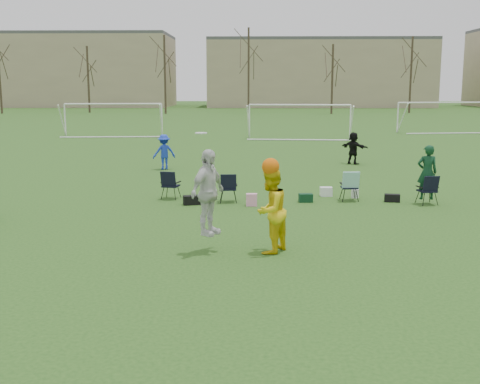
{
  "coord_description": "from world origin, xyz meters",
  "views": [
    {
      "loc": [
        0.63,
        -11.82,
        3.87
      ],
      "look_at": [
        0.32,
        2.75,
        1.25
      ],
      "focal_mm": 45.0,
      "sensor_mm": 36.0,
      "label": 1
    }
  ],
  "objects_px": {
    "center_contest": "(243,202)",
    "goal_mid": "(300,112)",
    "goal_right": "(441,108)",
    "fielder_black": "(353,148)",
    "goal_left": "(113,110)",
    "fielder_blue": "(164,152)"
  },
  "relations": [
    {
      "from": "center_contest",
      "to": "goal_left",
      "type": "xyz_separation_m",
      "value": [
        -10.42,
        32.25,
        0.72
      ]
    },
    {
      "from": "fielder_black",
      "to": "goal_right",
      "type": "height_order",
      "value": "goal_right"
    },
    {
      "from": "fielder_black",
      "to": "goal_left",
      "type": "xyz_separation_m",
      "value": [
        -15.55,
        16.36,
        1.14
      ]
    },
    {
      "from": "center_contest",
      "to": "goal_mid",
      "type": "bearing_deg",
      "value": 83.25
    },
    {
      "from": "fielder_blue",
      "to": "center_contest",
      "type": "height_order",
      "value": "center_contest"
    },
    {
      "from": "fielder_blue",
      "to": "center_contest",
      "type": "distance_m",
      "value": 14.33
    },
    {
      "from": "center_contest",
      "to": "goal_mid",
      "type": "distance_m",
      "value": 30.47
    },
    {
      "from": "goal_left",
      "to": "goal_right",
      "type": "distance_m",
      "value": 26.31
    },
    {
      "from": "goal_left",
      "to": "goal_mid",
      "type": "bearing_deg",
      "value": -13.13
    },
    {
      "from": "goal_mid",
      "to": "goal_right",
      "type": "distance_m",
      "value": 13.42
    },
    {
      "from": "fielder_blue",
      "to": "goal_right",
      "type": "relative_size",
      "value": 0.22
    },
    {
      "from": "fielder_blue",
      "to": "goal_right",
      "type": "distance_m",
      "value": 29.73
    },
    {
      "from": "goal_left",
      "to": "fielder_blue",
      "type": "bearing_deg",
      "value": -75.45
    },
    {
      "from": "fielder_blue",
      "to": "fielder_black",
      "type": "distance_m",
      "value": 9.24
    },
    {
      "from": "fielder_black",
      "to": "center_contest",
      "type": "distance_m",
      "value": 16.7
    },
    {
      "from": "center_contest",
      "to": "goal_right",
      "type": "distance_m",
      "value": 39.46
    },
    {
      "from": "goal_mid",
      "to": "fielder_black",
      "type": "bearing_deg",
      "value": -79.83
    },
    {
      "from": "center_contest",
      "to": "goal_right",
      "type": "bearing_deg",
      "value": 66.74
    },
    {
      "from": "fielder_blue",
      "to": "goal_mid",
      "type": "height_order",
      "value": "goal_mid"
    },
    {
      "from": "center_contest",
      "to": "fielder_black",
      "type": "bearing_deg",
      "value": 72.09
    },
    {
      "from": "goal_left",
      "to": "goal_mid",
      "type": "distance_m",
      "value": 14.14
    },
    {
      "from": "fielder_black",
      "to": "goal_right",
      "type": "xyz_separation_m",
      "value": [
        10.45,
        20.36,
        1.14
      ]
    }
  ]
}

